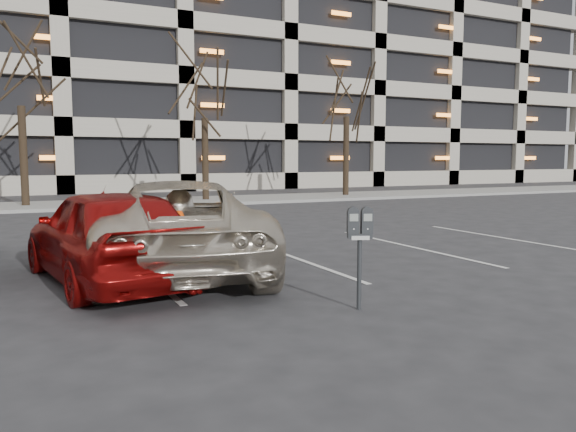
{
  "coord_description": "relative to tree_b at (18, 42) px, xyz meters",
  "views": [
    {
      "loc": [
        -3.22,
        -7.13,
        1.86
      ],
      "look_at": [
        -0.05,
        -0.54,
        1.11
      ],
      "focal_mm": 35.0,
      "sensor_mm": 36.0,
      "label": 1
    }
  ],
  "objects": [
    {
      "name": "parking_meter",
      "position": [
        3.52,
        -17.39,
        -5.13
      ],
      "size": [
        0.34,
        0.23,
        1.25
      ],
      "rotation": [
        0.0,
        0.0,
        -0.39
      ],
      "color": "black",
      "rests_on": "ground"
    },
    {
      "name": "tree_c",
      "position": [
        7.0,
        0.0,
        -0.38
      ],
      "size": [
        3.48,
        3.48,
        7.91
      ],
      "color": "black",
      "rests_on": "ground"
    },
    {
      "name": "tree_d",
      "position": [
        14.0,
        0.0,
        0.08
      ],
      "size": [
        3.76,
        3.76,
        8.54
      ],
      "color": "black",
      "rests_on": "ground"
    },
    {
      "name": "sidewalk",
      "position": [
        3.0,
        0.0,
        -6.03
      ],
      "size": [
        80.0,
        4.0,
        0.12
      ],
      "primitive_type": "cube",
      "color": "gray",
      "rests_on": "ground"
    },
    {
      "name": "ground",
      "position": [
        3.0,
        -16.0,
        -6.09
      ],
      "size": [
        140.0,
        140.0,
        0.0
      ],
      "primitive_type": "plane",
      "color": "#28282B",
      "rests_on": "ground"
    },
    {
      "name": "parking_garage",
      "position": [
        15.0,
        17.84,
        3.17
      ],
      "size": [
        52.0,
        20.0,
        19.0
      ],
      "color": "black",
      "rests_on": "ground"
    },
    {
      "name": "car_red",
      "position": [
        0.96,
        -14.51,
        -5.36
      ],
      "size": [
        2.35,
        4.52,
        1.47
      ],
      "primitive_type": "imported",
      "rotation": [
        0.0,
        0.0,
        3.29
      ],
      "color": "#980F0D",
      "rests_on": "ground"
    },
    {
      "name": "tree_b",
      "position": [
        0.0,
        0.0,
        0.0
      ],
      "size": [
        3.71,
        3.71,
        8.43
      ],
      "color": "black",
      "rests_on": "ground"
    },
    {
      "name": "suv_silver",
      "position": [
        2.11,
        -14.08,
        -5.34
      ],
      "size": [
        3.49,
        5.81,
        1.52
      ],
      "rotation": [
        0.0,
        0.0,
        2.95
      ],
      "color": "beige",
      "rests_on": "ground"
    },
    {
      "name": "stall_lines",
      "position": [
        1.6,
        -13.7,
        -6.08
      ],
      "size": [
        16.9,
        5.2,
        0.0
      ],
      "color": "silver",
      "rests_on": "ground"
    }
  ]
}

